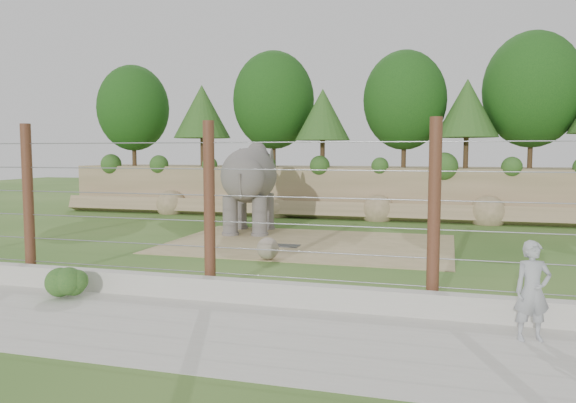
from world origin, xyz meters
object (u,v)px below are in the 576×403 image
(zookeeper, at_px, (532,291))
(barrier_fence, at_px, (209,208))
(elephant, at_px, (249,188))
(stone_ball, at_px, (268,249))

(zookeeper, bearing_deg, barrier_fence, 150.30)
(elephant, height_order, zookeeper, elephant)
(elephant, height_order, barrier_fence, barrier_fence)
(stone_ball, distance_m, barrier_fence, 4.51)
(barrier_fence, distance_m, zookeeper, 6.96)
(stone_ball, distance_m, zookeeper, 8.78)
(elephant, xyz_separation_m, stone_ball, (2.58, -5.44, -1.45))
(barrier_fence, relative_size, zookeeper, 11.55)
(stone_ball, xyz_separation_m, barrier_fence, (-0.02, -4.20, 1.64))
(elephant, bearing_deg, stone_ball, -74.43)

